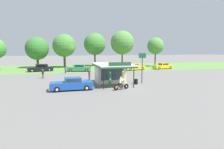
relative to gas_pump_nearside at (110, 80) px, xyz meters
name	(u,v)px	position (x,y,z in m)	size (l,w,h in m)	color
ground_plane	(127,87)	(2.11, -0.80, -0.94)	(300.00, 300.00, 0.00)	slate
grass_verge_strip	(93,67)	(2.11, 29.20, -0.94)	(120.00, 24.00, 0.01)	#56843D
service_station_kiosk	(111,71)	(0.88, 3.20, 0.76)	(4.80, 6.96, 3.32)	silver
gas_pump_nearside	(110,80)	(0.00, 0.00, 0.00)	(0.44, 0.44, 2.06)	slate
gas_pump_offside	(123,79)	(1.75, 0.00, 0.02)	(0.44, 0.44, 2.10)	slate
motorcycle_with_rider	(121,84)	(0.90, -1.91, -0.29)	(2.09, 0.97, 1.58)	black
featured_classic_sedan	(72,84)	(-4.90, -0.65, -0.25)	(5.23, 2.01, 1.52)	#19479E
parked_car_back_row_right	(41,68)	(-10.77, 21.84, -0.21)	(5.80, 3.03, 1.59)	black
parked_car_second_row_spare	(79,68)	(-2.36, 19.64, -0.23)	(5.68, 2.99, 1.55)	#2D844C
parked_car_back_row_far_left	(109,67)	(5.00, 21.47, -0.26)	(4.93, 2.07, 1.52)	red
parked_car_back_row_left	(163,66)	(18.90, 20.33, -0.27)	(5.72, 2.77, 1.47)	gold
parked_car_back_row_centre_left	(135,67)	(10.76, 19.26, -0.23)	(5.59, 2.89, 1.57)	gold
bystander_strolling_foreground	(43,74)	(-9.20, 10.18, -0.15)	(0.34, 0.34, 1.51)	brown
bystander_chatting_near_pumps	(89,75)	(-1.80, 6.63, -0.12)	(0.34, 0.34, 1.57)	brown
bystander_leaning_by_kiosk	(65,70)	(-5.41, 16.73, -0.16)	(0.34, 0.34, 1.49)	#2D3351
bystander_admiring_sedan	(124,70)	(5.83, 12.30, -0.10)	(0.34, 0.34, 1.60)	black
tree_oak_far_left	(95,44)	(3.49, 33.40, 5.60)	(6.49, 6.49, 9.80)	brown
tree_oak_centre	(155,46)	(20.37, 27.60, 4.94)	(4.81, 4.81, 8.40)	brown
tree_oak_far_right	(65,46)	(-5.22, 30.59, 4.95)	(6.24, 6.24, 9.14)	brown
tree_oak_left	(37,48)	(-12.47, 31.46, 4.25)	(6.14, 6.14, 8.28)	brown
tree_oak_right	(122,43)	(10.30, 27.74, 5.89)	(6.53, 6.53, 10.11)	brown
roadside_pole_sign	(142,63)	(5.19, 1.78, 2.05)	(1.10, 0.12, 4.35)	black
spare_tire_stack	(136,82)	(4.01, 1.21, -0.58)	(0.60, 0.60, 0.72)	black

